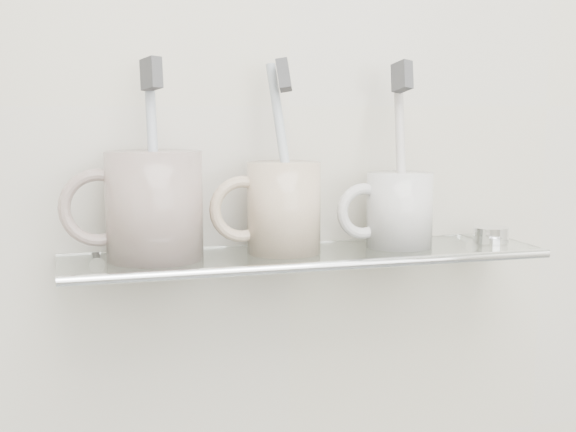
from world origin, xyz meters
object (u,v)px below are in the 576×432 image
object	(u,v)px
mug_right	(399,210)
mug_center	(284,208)
shelf_glass	(306,256)
mug_left	(154,206)

from	to	relation	value
mug_right	mug_center	bearing A→B (deg)	-178.68
mug_center	mug_right	xyz separation A→B (m)	(0.13, 0.00, -0.01)
mug_center	mug_right	world-z (taller)	mug_center
shelf_glass	mug_right	size ratio (longest dim) A/B	6.28
mug_center	mug_right	distance (m)	0.13
mug_left	shelf_glass	bearing A→B (deg)	14.88
shelf_glass	mug_left	bearing A→B (deg)	178.15
shelf_glass	mug_right	distance (m)	0.12
mug_left	mug_right	bearing A→B (deg)	16.73
shelf_glass	mug_center	bearing A→B (deg)	167.49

